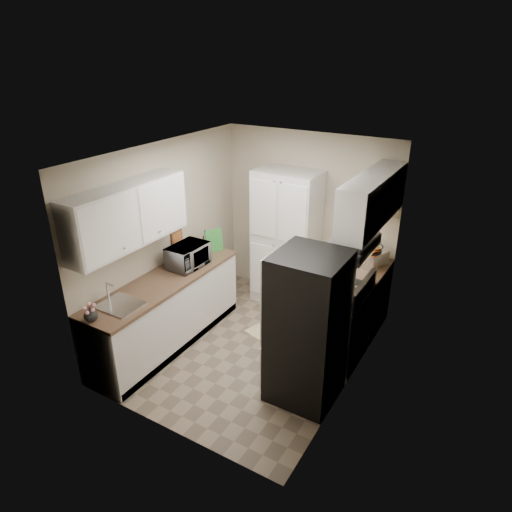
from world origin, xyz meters
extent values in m
plane|color=#7A6B56|center=(0.00, 0.00, 0.00)|extent=(3.20, 3.20, 0.00)
cube|color=beige|center=(0.00, 1.60, 1.25)|extent=(2.60, 0.04, 2.50)
cube|color=beige|center=(0.00, -1.60, 1.25)|extent=(2.60, 0.04, 2.50)
cube|color=beige|center=(-1.30, 0.00, 1.25)|extent=(0.04, 3.20, 2.50)
cube|color=beige|center=(1.30, 0.00, 1.25)|extent=(0.04, 3.20, 2.50)
cube|color=white|center=(0.00, 0.00, 2.50)|extent=(2.60, 3.20, 0.04)
cube|color=silver|center=(-1.13, -0.75, 1.83)|extent=(0.33, 1.60, 0.70)
cube|color=silver|center=(1.13, 0.82, 1.89)|extent=(0.33, 1.55, 0.58)
cube|color=#99999E|center=(1.07, 0.39, 1.52)|extent=(0.45, 0.76, 0.13)
cube|color=#B7B7BC|center=(-0.99, -1.15, 0.93)|extent=(0.45, 0.40, 0.02)
cube|color=brown|center=(-1.29, 0.20, 1.18)|extent=(0.02, 0.22, 0.22)
cube|color=silver|center=(-0.20, 1.32, 1.00)|extent=(0.90, 0.55, 2.00)
cube|color=silver|center=(-0.99, -0.43, 0.44)|extent=(0.60, 2.30, 0.88)
cube|color=brown|center=(-0.99, -0.43, 0.90)|extent=(0.63, 2.33, 0.04)
cube|color=silver|center=(0.99, 1.19, 0.44)|extent=(0.60, 0.80, 0.88)
cube|color=brown|center=(0.99, 1.19, 0.90)|extent=(0.63, 0.83, 0.04)
cube|color=#B7B7BC|center=(0.97, 0.39, 0.45)|extent=(0.64, 0.76, 0.90)
cube|color=black|center=(0.97, 0.39, 0.92)|extent=(0.66, 0.78, 0.03)
cube|color=black|center=(1.26, 0.39, 1.02)|extent=(0.06, 0.76, 0.22)
cube|color=#F0A89B|center=(0.60, 0.25, 0.55)|extent=(0.01, 0.16, 0.42)
cube|color=#FAF1CD|center=(0.60, 0.49, 0.55)|extent=(0.01, 0.16, 0.42)
cube|color=#B7B7BC|center=(0.94, -0.41, 0.85)|extent=(0.70, 0.72, 1.70)
imported|color=#B6B7BB|center=(-0.96, 0.02, 1.07)|extent=(0.37, 0.54, 0.30)
cylinder|color=black|center=(-1.08, 0.56, 1.05)|extent=(0.07, 0.07, 0.27)
imported|color=white|center=(-1.03, -1.52, 1.00)|extent=(0.19, 0.19, 0.15)
cube|color=#2E8633|center=(-0.95, 0.59, 1.08)|extent=(0.13, 0.24, 0.32)
cube|color=silver|center=(1.09, 1.26, 1.02)|extent=(0.38, 0.43, 0.21)
cube|color=beige|center=(0.10, 0.59, 0.01)|extent=(0.75, 0.95, 0.01)
camera|label=1|loc=(2.51, -4.13, 3.53)|focal=32.00mm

